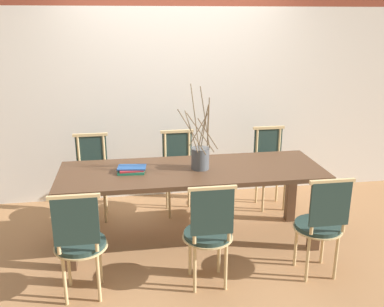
{
  "coord_description": "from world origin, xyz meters",
  "views": [
    {
      "loc": [
        -0.57,
        -3.61,
        2.05
      ],
      "look_at": [
        0.0,
        0.0,
        0.89
      ],
      "focal_mm": 40.0,
      "sensor_mm": 36.0,
      "label": 1
    }
  ],
  "objects_px": {
    "dining_table": "(192,180)",
    "chair_near_center": "(321,222)",
    "vase_centerpiece": "(200,157)",
    "book_stack": "(132,169)",
    "chair_far_center": "(270,165)"
  },
  "relations": [
    {
      "from": "dining_table",
      "to": "chair_near_center",
      "type": "xyz_separation_m",
      "value": [
        0.94,
        -0.71,
        -0.15
      ]
    },
    {
      "from": "vase_centerpiece",
      "to": "book_stack",
      "type": "distance_m",
      "value": 0.63
    },
    {
      "from": "chair_far_center",
      "to": "vase_centerpiece",
      "type": "relative_size",
      "value": 1.16
    },
    {
      "from": "chair_near_center",
      "to": "book_stack",
      "type": "bearing_deg",
      "value": 153.91
    },
    {
      "from": "dining_table",
      "to": "chair_near_center",
      "type": "height_order",
      "value": "chair_near_center"
    },
    {
      "from": "dining_table",
      "to": "chair_far_center",
      "type": "xyz_separation_m",
      "value": [
        1.0,
        0.71,
        -0.15
      ]
    },
    {
      "from": "chair_far_center",
      "to": "book_stack",
      "type": "height_order",
      "value": "chair_far_center"
    },
    {
      "from": "dining_table",
      "to": "book_stack",
      "type": "height_order",
      "value": "book_stack"
    },
    {
      "from": "dining_table",
      "to": "vase_centerpiece",
      "type": "xyz_separation_m",
      "value": [
        0.08,
        0.0,
        0.22
      ]
    },
    {
      "from": "dining_table",
      "to": "chair_near_center",
      "type": "distance_m",
      "value": 1.19
    },
    {
      "from": "vase_centerpiece",
      "to": "dining_table",
      "type": "bearing_deg",
      "value": -176.79
    },
    {
      "from": "dining_table",
      "to": "book_stack",
      "type": "relative_size",
      "value": 9.01
    },
    {
      "from": "dining_table",
      "to": "chair_far_center",
      "type": "bearing_deg",
      "value": 35.48
    },
    {
      "from": "chair_near_center",
      "to": "vase_centerpiece",
      "type": "relative_size",
      "value": 1.16
    },
    {
      "from": "dining_table",
      "to": "chair_near_center",
      "type": "bearing_deg",
      "value": -37.16
    }
  ]
}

